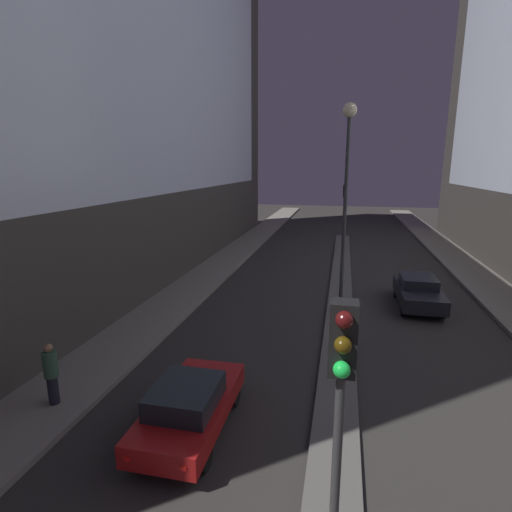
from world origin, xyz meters
The scene contains 8 objects.
building_left centered at (-12.23, 20.71, 15.12)m, with size 6.01×41.41×30.23m.
median_strip centered at (0.00, 18.74, 0.07)m, with size 1.18×35.48×0.14m.
traffic_light_near centered at (0.00, 2.88, 3.78)m, with size 0.32×0.42×4.99m.
traffic_light_mid centered at (0.00, 30.29, 3.78)m, with size 0.32×0.42×4.99m.
street_lamp centered at (0.00, 15.97, 6.50)m, with size 0.58×0.58×8.96m.
car_left_lane centered at (-3.62, 6.90, 0.72)m, with size 1.80×4.06×1.41m.
car_right_lane centered at (3.62, 17.89, 0.74)m, with size 1.86×4.17×1.42m.
pedestrian_on_left_sidewalk centered at (-7.66, 6.99, 1.10)m, with size 0.38×0.38×1.77m.
Camera 1 is at (-0.07, -1.48, 6.64)m, focal length 28.00 mm.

